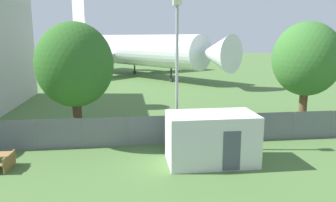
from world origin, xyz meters
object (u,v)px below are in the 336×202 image
Objects in this scene: tree_behind_benches at (75,65)px; portable_cabin at (211,138)px; airplane at (125,50)px; tree_left_of_cabin at (307,59)px.

portable_cabin is at bearing -31.69° from tree_behind_benches.
airplane is 4.92× the size of tree_behind_benches.
tree_behind_benches is (-7.07, 4.36, 3.34)m from portable_cabin.
airplane is 8.03× the size of portable_cabin.
portable_cabin is 8.95m from tree_behind_benches.
tree_left_of_cabin is at bearing -16.99° from airplane.
tree_left_of_cabin reaches higher than portable_cabin.
portable_cabin is at bearing -143.62° from tree_left_of_cabin.
tree_behind_benches is at bearing -173.65° from tree_left_of_cabin.
tree_left_of_cabin is 1.03× the size of tree_behind_benches.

